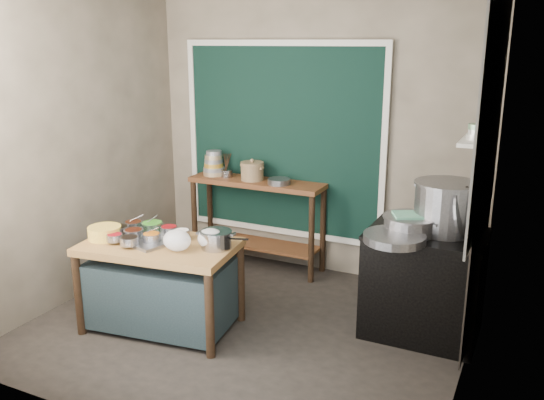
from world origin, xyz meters
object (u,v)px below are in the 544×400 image
at_px(stock_pot, 445,207).
at_px(yellow_basin, 105,233).
at_px(saucepan, 216,239).
at_px(condiment_tray, 145,238).
at_px(utensil_cup, 227,173).
at_px(back_counter, 257,224).
at_px(prep_table, 161,286).
at_px(steamer, 410,225).
at_px(ceramic_crock, 252,172).
at_px(stove_block, 423,285).

bearing_deg(stock_pot, yellow_basin, -158.52).
bearing_deg(yellow_basin, saucepan, 12.35).
relative_size(condiment_tray, stock_pot, 1.04).
relative_size(yellow_basin, utensil_cup, 2.10).
bearing_deg(yellow_basin, back_counter, 71.21).
relative_size(prep_table, saucepan, 4.76).
bearing_deg(steamer, ceramic_crock, 156.26).
bearing_deg(prep_table, back_counter, 79.40).
xyz_separation_m(back_counter, saucepan, (0.39, -1.47, 0.35)).
xyz_separation_m(condiment_tray, steamer, (2.03, 0.73, 0.19)).
height_order(condiment_tray, stock_pot, stock_pot).
distance_m(utensil_cup, stock_pot, 2.46).
relative_size(condiment_tray, utensil_cup, 4.14).
bearing_deg(utensil_cup, steamer, -20.85).
distance_m(prep_table, stock_pot, 2.40).
relative_size(saucepan, stock_pot, 0.50).
height_order(utensil_cup, stock_pot, stock_pot).
relative_size(yellow_basin, steamer, 0.62).
bearing_deg(yellow_basin, condiment_tray, 21.92).
bearing_deg(stock_pot, ceramic_crock, 162.64).
height_order(prep_table, utensil_cup, utensil_cup).
relative_size(back_counter, yellow_basin, 5.27).
height_order(saucepan, ceramic_crock, ceramic_crock).
xyz_separation_m(saucepan, ceramic_crock, (-0.43, 1.45, 0.21)).
bearing_deg(saucepan, condiment_tray, 170.33).
height_order(condiment_tray, yellow_basin, yellow_basin).
distance_m(back_counter, stock_pot, 2.20).
height_order(stove_block, steamer, steamer).
xyz_separation_m(yellow_basin, saucepan, (0.96, 0.21, 0.02)).
distance_m(yellow_basin, ceramic_crock, 1.76).
distance_m(condiment_tray, yellow_basin, 0.34).
bearing_deg(saucepan, ceramic_crock, 89.61).
xyz_separation_m(saucepan, steamer, (1.39, 0.65, 0.13)).
distance_m(stove_block, utensil_cup, 2.43).
bearing_deg(stove_block, condiment_tray, -159.15).
bearing_deg(back_counter, ceramic_crock, -157.82).
xyz_separation_m(saucepan, utensil_cup, (-0.74, 1.46, 0.17)).
xyz_separation_m(condiment_tray, utensil_cup, (-0.10, 1.54, 0.23)).
bearing_deg(saucepan, yellow_basin, 175.34).
bearing_deg(stock_pot, back_counter, 161.81).
distance_m(back_counter, ceramic_crock, 0.56).
relative_size(back_counter, saucepan, 5.52).
xyz_separation_m(prep_table, ceramic_crock, (0.05, 1.56, 0.66)).
distance_m(back_counter, saucepan, 1.56).
xyz_separation_m(stove_block, utensil_cup, (-2.25, 0.72, 0.56)).
xyz_separation_m(stove_block, saucepan, (-1.51, -0.74, 0.40)).
height_order(prep_table, yellow_basin, yellow_basin).
bearing_deg(yellow_basin, prep_table, 11.55).
bearing_deg(utensil_cup, condiment_tray, -86.36).
bearing_deg(stove_block, yellow_basin, -159.01).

